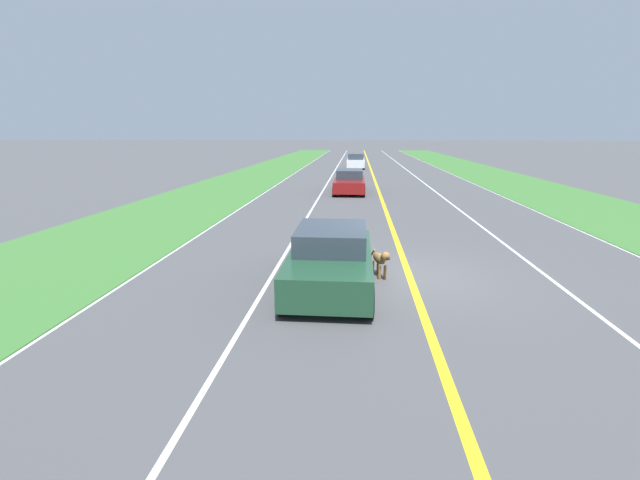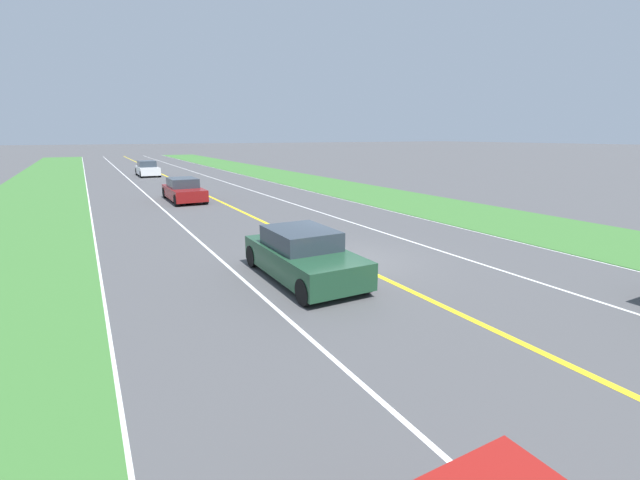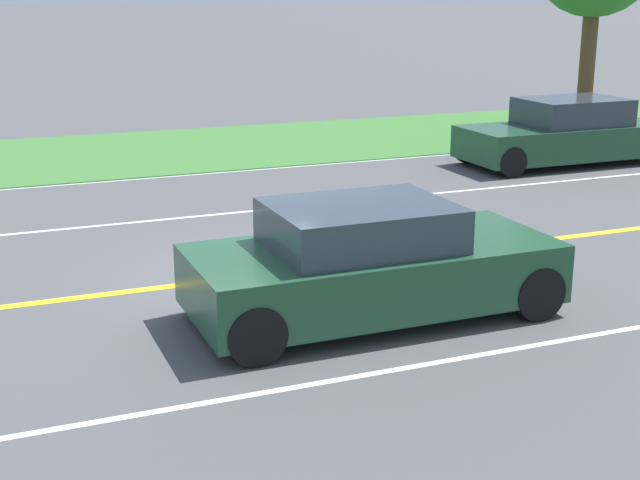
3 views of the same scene
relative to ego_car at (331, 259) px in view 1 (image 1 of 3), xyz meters
name	(u,v)px [view 1 (image 1 of 3)]	position (x,y,z in m)	size (l,w,h in m)	color
ground_plane	(409,276)	(-1.96, -0.80, -0.65)	(400.00, 400.00, 0.00)	#4C4C4F
centre_divider_line	(409,276)	(-1.96, -0.80, -0.65)	(0.18, 160.00, 0.01)	yellow
lane_edge_line_right	(145,269)	(5.04, -0.80, -0.65)	(0.14, 160.00, 0.01)	white
lane_dash_same_dir	(274,273)	(1.54, -0.80, -0.65)	(0.10, 160.00, 0.01)	white
lane_dash_oncoming	(552,280)	(-5.46, -0.80, -0.65)	(0.10, 160.00, 0.01)	white
grass_verge_right	(40,266)	(8.04, -0.80, -0.64)	(6.00, 160.00, 0.03)	#3D7533
ego_car	(331,259)	(0.00, 0.00, 0.00)	(1.92, 4.35, 1.39)	#1E472D
dog	(381,259)	(-1.21, -0.65, -0.17)	(0.48, 1.09, 0.78)	olive
car_trailing_near	(350,182)	(-0.14, -16.53, -0.01)	(1.86, 4.67, 1.37)	maroon
car_trailing_mid	(356,161)	(-0.44, -35.00, 0.03)	(1.83, 4.53, 1.47)	white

